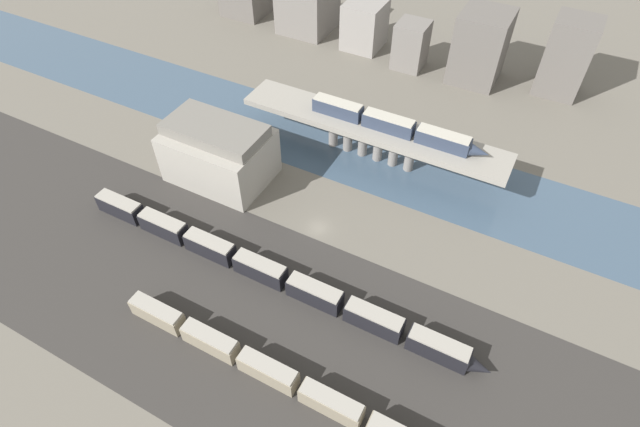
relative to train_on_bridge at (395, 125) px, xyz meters
The scene contains 13 objects.
ground_plane 27.93m from the train_on_bridge, 101.62° to the right, with size 400.00×400.00×0.00m, color #666056.
railbed_yard 50.70m from the train_on_bridge, 96.02° to the right, with size 280.00×42.00×0.01m, color #33302D.
river_water 11.84m from the train_on_bridge, behind, with size 320.00×22.81×0.01m, color #3D5166.
bridge 6.14m from the train_on_bridge, behind, with size 61.40×9.92×8.97m.
train_on_bridge is the anchor object (origin of this frame).
train_yard_near 57.68m from the train_on_bridge, 86.16° to the right, with size 57.88×2.77×3.81m.
train_yard_mid 42.44m from the train_on_bridge, 100.79° to the right, with size 81.78×3.09×4.02m.
warehouse_building 38.30m from the train_on_bridge, 146.19° to the right, with size 21.44×15.56×13.64m.
city_block_left 68.60m from the train_on_bridge, 134.82° to the left, with size 15.11×15.75×16.57m, color slate.
city_block_center 54.53m from the train_on_bridge, 121.03° to the left, with size 10.88×11.61×13.50m, color gray.
city_block_right 43.98m from the train_on_bridge, 105.64° to the left, with size 8.44×8.52×12.90m, color slate.
city_block_far_right 45.23m from the train_on_bridge, 81.80° to the left, with size 12.82×13.63×18.64m, color #605B56.
city_block_tall 56.11m from the train_on_bridge, 60.32° to the left, with size 10.98×10.52×19.97m, color #605B56.
Camera 1 is at (31.70, -59.26, 75.30)m, focal length 28.00 mm.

